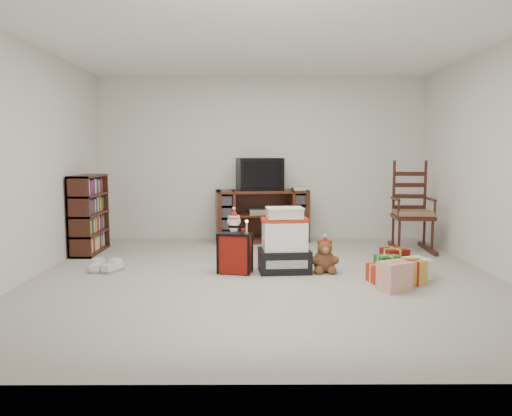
{
  "coord_description": "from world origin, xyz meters",
  "views": [
    {
      "loc": [
        -0.13,
        -5.24,
        1.32
      ],
      "look_at": [
        -0.1,
        0.6,
        0.69
      ],
      "focal_mm": 35.0,
      "sensor_mm": 36.0,
      "label": 1
    }
  ],
  "objects_px": {
    "rocking_chair": "(411,218)",
    "red_suitcase": "(235,253)",
    "tv_stand": "(262,216)",
    "gift_pile": "(284,244)",
    "gift_cluster": "(397,269)",
    "teddy_bear": "(324,258)",
    "sneaker_pair": "(105,267)",
    "bookshelf": "(89,215)",
    "mrs_claus_figurine": "(234,241)",
    "santa_figurine": "(290,245)",
    "crt_television": "(260,174)"
  },
  "relations": [
    {
      "from": "rocking_chair",
      "to": "red_suitcase",
      "type": "distance_m",
      "value": 2.77
    },
    {
      "from": "tv_stand",
      "to": "red_suitcase",
      "type": "bearing_deg",
      "value": -106.85
    },
    {
      "from": "gift_pile",
      "to": "gift_cluster",
      "type": "xyz_separation_m",
      "value": [
        1.17,
        -0.37,
        -0.19
      ]
    },
    {
      "from": "teddy_bear",
      "to": "sneaker_pair",
      "type": "relative_size",
      "value": 1.06
    },
    {
      "from": "bookshelf",
      "to": "gift_pile",
      "type": "distance_m",
      "value": 2.79
    },
    {
      "from": "rocking_chair",
      "to": "sneaker_pair",
      "type": "bearing_deg",
      "value": -157.67
    },
    {
      "from": "tv_stand",
      "to": "teddy_bear",
      "type": "xyz_separation_m",
      "value": [
        0.67,
        -1.98,
        -0.23
      ]
    },
    {
      "from": "mrs_claus_figurine",
      "to": "santa_figurine",
      "type": "bearing_deg",
      "value": -19.48
    },
    {
      "from": "rocking_chair",
      "to": "gift_pile",
      "type": "xyz_separation_m",
      "value": [
        -1.83,
        -1.31,
        -0.13
      ]
    },
    {
      "from": "red_suitcase",
      "to": "sneaker_pair",
      "type": "relative_size",
      "value": 1.53
    },
    {
      "from": "tv_stand",
      "to": "teddy_bear",
      "type": "bearing_deg",
      "value": -78.98
    },
    {
      "from": "bookshelf",
      "to": "gift_cluster",
      "type": "xyz_separation_m",
      "value": [
        3.72,
        -1.5,
        -0.38
      ]
    },
    {
      "from": "rocking_chair",
      "to": "mrs_claus_figurine",
      "type": "bearing_deg",
      "value": -158.55
    },
    {
      "from": "santa_figurine",
      "to": "gift_cluster",
      "type": "height_order",
      "value": "santa_figurine"
    },
    {
      "from": "bookshelf",
      "to": "rocking_chair",
      "type": "bearing_deg",
      "value": 2.44
    },
    {
      "from": "bookshelf",
      "to": "mrs_claus_figurine",
      "type": "height_order",
      "value": "bookshelf"
    },
    {
      "from": "red_suitcase",
      "to": "teddy_bear",
      "type": "height_order",
      "value": "red_suitcase"
    },
    {
      "from": "santa_figurine",
      "to": "rocking_chair",
      "type": "bearing_deg",
      "value": 29.97
    },
    {
      "from": "red_suitcase",
      "to": "sneaker_pair",
      "type": "distance_m",
      "value": 1.49
    },
    {
      "from": "mrs_claus_figurine",
      "to": "sneaker_pair",
      "type": "xyz_separation_m",
      "value": [
        -1.44,
        -0.52,
        -0.2
      ]
    },
    {
      "from": "teddy_bear",
      "to": "mrs_claus_figurine",
      "type": "height_order",
      "value": "mrs_claus_figurine"
    },
    {
      "from": "red_suitcase",
      "to": "sneaker_pair",
      "type": "bearing_deg",
      "value": -172.14
    },
    {
      "from": "red_suitcase",
      "to": "gift_cluster",
      "type": "distance_m",
      "value": 1.75
    },
    {
      "from": "teddy_bear",
      "to": "santa_figurine",
      "type": "distance_m",
      "value": 0.5
    },
    {
      "from": "crt_television",
      "to": "santa_figurine",
      "type": "bearing_deg",
      "value": -89.01
    },
    {
      "from": "tv_stand",
      "to": "santa_figurine",
      "type": "height_order",
      "value": "tv_stand"
    },
    {
      "from": "red_suitcase",
      "to": "tv_stand",
      "type": "bearing_deg",
      "value": 92.4
    },
    {
      "from": "tv_stand",
      "to": "sneaker_pair",
      "type": "xyz_separation_m",
      "value": [
        -1.81,
        -1.94,
        -0.34
      ]
    },
    {
      "from": "sneaker_pair",
      "to": "santa_figurine",
      "type": "bearing_deg",
      "value": 16.21
    },
    {
      "from": "bookshelf",
      "to": "mrs_claus_figurine",
      "type": "bearing_deg",
      "value": -16.59
    },
    {
      "from": "bookshelf",
      "to": "mrs_claus_figurine",
      "type": "distance_m",
      "value": 2.06
    },
    {
      "from": "rocking_chair",
      "to": "santa_figurine",
      "type": "relative_size",
      "value": 2.02
    },
    {
      "from": "rocking_chair",
      "to": "gift_cluster",
      "type": "distance_m",
      "value": 1.84
    },
    {
      "from": "bookshelf",
      "to": "crt_television",
      "type": "bearing_deg",
      "value": 20.03
    },
    {
      "from": "santa_figurine",
      "to": "mrs_claus_figurine",
      "type": "xyz_separation_m",
      "value": [
        -0.67,
        0.24,
        0.01
      ]
    },
    {
      "from": "gift_pile",
      "to": "mrs_claus_figurine",
      "type": "relative_size",
      "value": 1.08
    },
    {
      "from": "red_suitcase",
      "to": "teddy_bear",
      "type": "relative_size",
      "value": 1.45
    },
    {
      "from": "teddy_bear",
      "to": "sneaker_pair",
      "type": "bearing_deg",
      "value": 178.99
    },
    {
      "from": "santa_figurine",
      "to": "sneaker_pair",
      "type": "height_order",
      "value": "santa_figurine"
    },
    {
      "from": "red_suitcase",
      "to": "crt_television",
      "type": "xyz_separation_m",
      "value": [
        0.3,
        2.04,
        0.79
      ]
    },
    {
      "from": "tv_stand",
      "to": "bookshelf",
      "type": "distance_m",
      "value": 2.48
    },
    {
      "from": "bookshelf",
      "to": "gift_pile",
      "type": "xyz_separation_m",
      "value": [
        2.55,
        -1.13,
        -0.19
      ]
    },
    {
      "from": "tv_stand",
      "to": "red_suitcase",
      "type": "height_order",
      "value": "tv_stand"
    },
    {
      "from": "tv_stand",
      "to": "crt_television",
      "type": "bearing_deg",
      "value": 162.68
    },
    {
      "from": "tv_stand",
      "to": "sneaker_pair",
      "type": "bearing_deg",
      "value": -140.53
    },
    {
      "from": "santa_figurine",
      "to": "sneaker_pair",
      "type": "distance_m",
      "value": 2.14
    },
    {
      "from": "tv_stand",
      "to": "mrs_claus_figurine",
      "type": "bearing_deg",
      "value": -112.14
    },
    {
      "from": "red_suitcase",
      "to": "crt_television",
      "type": "distance_m",
      "value": 2.21
    },
    {
      "from": "santa_figurine",
      "to": "gift_cluster",
      "type": "bearing_deg",
      "value": -32.1
    },
    {
      "from": "bookshelf",
      "to": "gift_cluster",
      "type": "relative_size",
      "value": 1.05
    }
  ]
}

